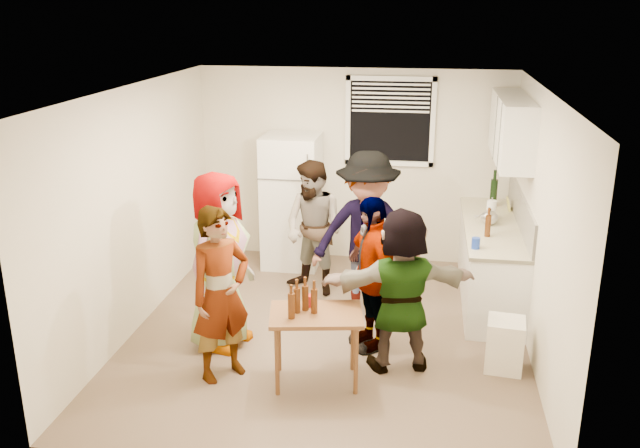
% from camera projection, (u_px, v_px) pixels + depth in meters
% --- Properties ---
extents(room, '(4.00, 4.50, 2.50)m').
position_uv_depth(room, '(328.00, 333.00, 7.04)').
color(room, beige).
rests_on(room, ground).
extents(window, '(1.12, 0.10, 1.06)m').
position_uv_depth(window, '(390.00, 121.00, 8.47)').
color(window, white).
rests_on(window, room).
extents(refrigerator, '(0.70, 0.70, 1.70)m').
position_uv_depth(refrigerator, '(292.00, 201.00, 8.65)').
color(refrigerator, white).
rests_on(refrigerator, ground).
extents(counter_lower, '(0.60, 2.20, 0.86)m').
position_uv_depth(counter_lower, '(490.00, 263.00, 7.73)').
color(counter_lower, white).
rests_on(counter_lower, ground).
extents(countertop, '(0.64, 2.22, 0.04)m').
position_uv_depth(countertop, '(493.00, 226.00, 7.59)').
color(countertop, beige).
rests_on(countertop, counter_lower).
extents(backsplash, '(0.03, 2.20, 0.36)m').
position_uv_depth(backsplash, '(521.00, 210.00, 7.48)').
color(backsplash, '#B7B2A7').
rests_on(backsplash, countertop).
extents(upper_cabinets, '(0.34, 1.60, 0.70)m').
position_uv_depth(upper_cabinets, '(512.00, 129.00, 7.42)').
color(upper_cabinets, white).
rests_on(upper_cabinets, room).
extents(kettle, '(0.26, 0.22, 0.20)m').
position_uv_depth(kettle, '(489.00, 224.00, 7.58)').
color(kettle, silver).
rests_on(kettle, countertop).
extents(paper_towel, '(0.11, 0.11, 0.23)m').
position_uv_depth(paper_towel, '(490.00, 220.00, 7.72)').
color(paper_towel, white).
rests_on(paper_towel, countertop).
extents(wine_bottle, '(0.09, 0.09, 0.34)m').
position_uv_depth(wine_bottle, '(492.00, 206.00, 8.26)').
color(wine_bottle, black).
rests_on(wine_bottle, countertop).
extents(beer_bottle_counter, '(0.06, 0.06, 0.24)m').
position_uv_depth(beer_bottle_counter, '(487.00, 236.00, 7.19)').
color(beer_bottle_counter, '#47230C').
rests_on(beer_bottle_counter, countertop).
extents(blue_cup, '(0.09, 0.09, 0.11)m').
position_uv_depth(blue_cup, '(475.00, 249.00, 6.84)').
color(blue_cup, '#1A38A9').
rests_on(blue_cup, countertop).
extents(picture_frame, '(0.02, 0.17, 0.14)m').
position_uv_depth(picture_frame, '(508.00, 204.00, 8.09)').
color(picture_frame, '#CBC253').
rests_on(picture_frame, countertop).
extents(trash_bin, '(0.37, 0.37, 0.49)m').
position_uv_depth(trash_bin, '(505.00, 344.00, 6.28)').
color(trash_bin, white).
rests_on(trash_bin, ground).
extents(serving_table, '(0.89, 0.67, 0.68)m').
position_uv_depth(serving_table, '(316.00, 381.00, 6.13)').
color(serving_table, brown).
rests_on(serving_table, ground).
extents(beer_bottle_table, '(0.06, 0.06, 0.22)m').
position_uv_depth(beer_bottle_table, '(314.00, 313.00, 5.92)').
color(beer_bottle_table, '#47230C').
rests_on(beer_bottle_table, serving_table).
extents(red_cup, '(0.08, 0.08, 0.11)m').
position_uv_depth(red_cup, '(308.00, 306.00, 6.05)').
color(red_cup, '#A81717').
rests_on(red_cup, serving_table).
extents(guest_grey, '(1.95, 1.35, 0.56)m').
position_uv_depth(guest_grey, '(223.00, 342.00, 6.83)').
color(guest_grey, '#959595').
rests_on(guest_grey, ground).
extents(guest_stripe, '(1.60, 1.51, 0.39)m').
position_uv_depth(guest_stripe, '(225.00, 374.00, 6.25)').
color(guest_stripe, '#141933').
rests_on(guest_stripe, ground).
extents(guest_back_left, '(1.40, 1.75, 0.60)m').
position_uv_depth(guest_back_left, '(314.00, 291.00, 8.04)').
color(guest_back_left, brown).
rests_on(guest_back_left, ground).
extents(guest_back_right, '(1.47, 1.99, 0.67)m').
position_uv_depth(guest_back_right, '(365.00, 312.00, 7.50)').
color(guest_back_right, '#3E3D42').
rests_on(guest_back_right, ground).
extents(guest_black, '(1.80, 1.57, 0.38)m').
position_uv_depth(guest_black, '(369.00, 345.00, 6.78)').
color(guest_black, black).
rests_on(guest_black, ground).
extents(guest_orange, '(1.80, 1.88, 0.46)m').
position_uv_depth(guest_orange, '(398.00, 366.00, 6.39)').
color(guest_orange, '#F38151').
rests_on(guest_orange, ground).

